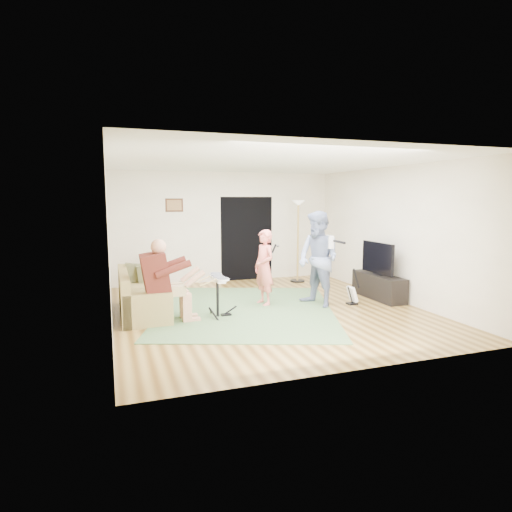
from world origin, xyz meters
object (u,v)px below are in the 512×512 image
at_px(guitarist, 318,259).
at_px(dining_chair, 155,280).
at_px(tv_cabinet, 379,286).
at_px(television, 378,258).
at_px(torchiere_lamp, 298,226).
at_px(singer, 264,268).
at_px(guitar_spare, 352,294).
at_px(drum_kit, 218,299).
at_px(sofa, 139,300).

height_order(guitarist, dining_chair, guitarist).
bearing_deg(dining_chair, tv_cabinet, -18.56).
xyz_separation_m(dining_chair, television, (4.31, -1.80, 0.53)).
bearing_deg(television, torchiere_lamp, 109.72).
distance_m(singer, guitar_spare, 1.81).
bearing_deg(guitarist, television, 78.13).
xyz_separation_m(drum_kit, singer, (1.07, 0.57, 0.41)).
bearing_deg(guitarist, dining_chair, -142.90).
xyz_separation_m(sofa, torchiere_lamp, (3.95, 1.85, 1.12)).
height_order(drum_kit, television, television).
relative_size(guitarist, television, 1.82).
bearing_deg(television, drum_kit, -175.02).
bearing_deg(torchiere_lamp, singer, -129.54).
bearing_deg(guitarist, drum_kit, -104.57).
bearing_deg(drum_kit, guitarist, 3.85).
xyz_separation_m(drum_kit, guitarist, (2.01, 0.14, 0.58)).
relative_size(sofa, guitar_spare, 2.73).
height_order(sofa, guitarist, guitarist).
bearing_deg(sofa, guitar_spare, -8.80).
bearing_deg(drum_kit, singer, 28.00).
bearing_deg(dining_chair, torchiere_lamp, 10.30).
distance_m(dining_chair, tv_cabinet, 4.72).
relative_size(singer, guitar_spare, 2.07).
distance_m(guitar_spare, television, 1.02).
bearing_deg(dining_chair, guitarist, -30.56).
height_order(drum_kit, guitarist, guitarist).
relative_size(guitar_spare, tv_cabinet, 0.51).
distance_m(singer, tv_cabinet, 2.49).
xyz_separation_m(drum_kit, torchiere_lamp, (2.66, 2.50, 1.05)).
distance_m(drum_kit, dining_chair, 2.27).
distance_m(guitarist, guitar_spare, 1.00).
height_order(guitarist, television, guitarist).
bearing_deg(singer, guitar_spare, 60.27).
distance_m(drum_kit, singer, 1.28).
bearing_deg(singer, drum_kit, -73.53).
distance_m(drum_kit, torchiere_lamp, 3.80).
relative_size(guitarist, guitar_spare, 2.57).
bearing_deg(tv_cabinet, torchiere_lamp, 110.87).
bearing_deg(guitar_spare, guitarist, 171.52).
distance_m(tv_cabinet, television, 0.60).
distance_m(singer, television, 2.40).
relative_size(drum_kit, torchiere_lamp, 0.37).
height_order(guitarist, tv_cabinet, guitarist).
bearing_deg(drum_kit, guitar_spare, 0.64).
distance_m(drum_kit, television, 3.50).
distance_m(guitar_spare, dining_chair, 4.13).
relative_size(tv_cabinet, television, 1.39).
xyz_separation_m(torchiere_lamp, tv_cabinet, (0.84, -2.20, -1.13)).
bearing_deg(tv_cabinet, sofa, 175.82).
bearing_deg(torchiere_lamp, sofa, -154.93).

